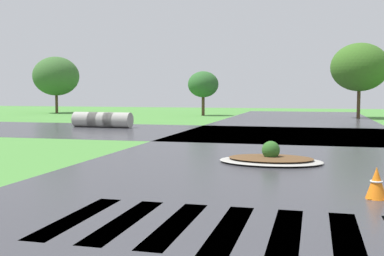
# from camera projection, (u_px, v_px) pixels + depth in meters

# --- Properties ---
(asphalt_roadway) EXTENTS (11.38, 80.00, 0.01)m
(asphalt_roadway) POSITION_uv_depth(u_px,v_px,m) (267.00, 168.00, 13.64)
(asphalt_roadway) COLOR #35353A
(asphalt_roadway) RESTS_ON ground
(asphalt_cross_road) EXTENTS (90.00, 10.24, 0.01)m
(asphalt_cross_road) POSITION_uv_depth(u_px,v_px,m) (288.00, 134.00, 24.49)
(asphalt_cross_road) COLOR #35353A
(asphalt_cross_road) RESTS_ON ground
(crosswalk_stripes) EXTENTS (5.85, 2.84, 0.01)m
(crosswalk_stripes) POSITION_uv_depth(u_px,v_px,m) (229.00, 228.00, 7.64)
(crosswalk_stripes) COLOR white
(crosswalk_stripes) RESTS_ON ground
(median_island) EXTENTS (3.19, 2.19, 0.68)m
(median_island) POSITION_uv_depth(u_px,v_px,m) (271.00, 159.00, 14.67)
(median_island) COLOR #9E9B93
(median_island) RESTS_ON ground
(drainage_pipe_stack) EXTENTS (3.83, 1.14, 0.94)m
(drainage_pipe_stack) POSITION_uv_depth(u_px,v_px,m) (102.00, 120.00, 29.16)
(drainage_pipe_stack) COLOR #9E9B93
(drainage_pipe_stack) RESTS_ON ground
(traffic_cone) EXTENTS (0.43, 0.43, 0.66)m
(traffic_cone) POSITION_uv_depth(u_px,v_px,m) (376.00, 183.00, 9.72)
(traffic_cone) COLOR orange
(traffic_cone) RESTS_ON ground
(background_treeline) EXTENTS (48.90, 7.18, 6.18)m
(background_treeline) POSITION_uv_depth(u_px,v_px,m) (268.00, 71.00, 41.79)
(background_treeline) COLOR #4C3823
(background_treeline) RESTS_ON ground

